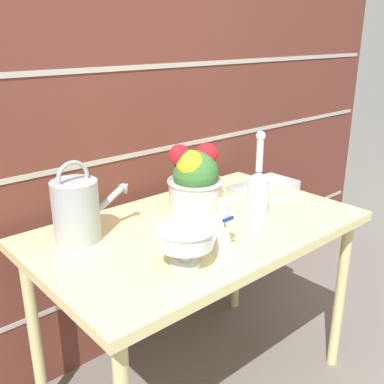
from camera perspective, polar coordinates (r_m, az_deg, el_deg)
ground_plane at (r=2.08m, az=0.72°, el=-23.18°), size 12.00×12.00×0.00m
brick_wall at (r=1.93m, az=-8.70°, el=10.01°), size 3.60×0.08×2.20m
patio_table at (r=1.70m, az=0.82°, el=-6.42°), size 1.21×0.73×0.74m
watering_can at (r=1.56m, az=-14.39°, el=-2.18°), size 0.30×0.16×0.28m
crystal_pedestal_bowl at (r=1.36m, az=-0.81°, el=-5.91°), size 0.18×0.18×0.12m
flower_planter at (r=1.79m, az=0.39°, el=1.70°), size 0.23×0.23×0.27m
glass_decanter at (r=1.75m, az=8.38°, el=0.42°), size 0.08×0.08×0.33m
figurine_vase at (r=1.44m, az=4.02°, el=-4.87°), size 0.08×0.08×0.19m
wire_tray at (r=2.03m, az=9.08°, el=0.31°), size 0.31×0.18×0.04m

